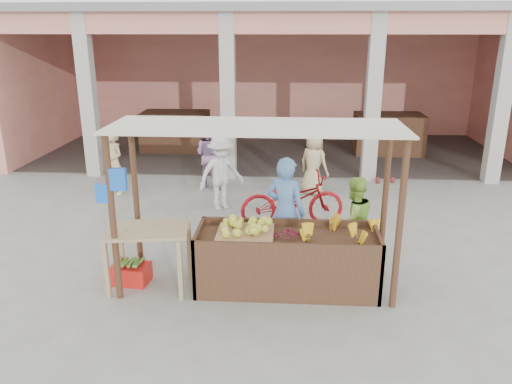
# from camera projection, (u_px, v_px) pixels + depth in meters

# --- Properties ---
(ground) EXTENTS (60.00, 60.00, 0.00)m
(ground) POSITION_uv_depth(u_px,v_px,m) (252.00, 286.00, 7.38)
(ground) COLOR slate
(ground) RESTS_ON ground
(market_building) EXTENTS (14.40, 6.40, 4.20)m
(market_building) POSITION_uv_depth(u_px,v_px,m) (275.00, 61.00, 15.00)
(market_building) COLOR #EC937B
(market_building) RESTS_ON ground
(fruit_stall) EXTENTS (2.60, 0.95, 0.80)m
(fruit_stall) POSITION_uv_depth(u_px,v_px,m) (287.00, 262.00, 7.23)
(fruit_stall) COLOR #523420
(fruit_stall) RESTS_ON ground
(stall_awning) EXTENTS (4.09, 1.35, 2.39)m
(stall_awning) POSITION_uv_depth(u_px,v_px,m) (251.00, 155.00, 6.82)
(stall_awning) COLOR #523420
(stall_awning) RESTS_ON ground
(banana_heap) EXTENTS (1.15, 0.62, 0.21)m
(banana_heap) POSITION_uv_depth(u_px,v_px,m) (341.00, 230.00, 7.07)
(banana_heap) COLOR yellow
(banana_heap) RESTS_ON fruit_stall
(melon_tray) EXTENTS (0.81, 0.70, 0.21)m
(melon_tray) POSITION_uv_depth(u_px,v_px,m) (245.00, 229.00, 7.12)
(melon_tray) COLOR tan
(melon_tray) RESTS_ON fruit_stall
(berry_heap) EXTENTS (0.40, 0.33, 0.13)m
(berry_heap) POSITION_uv_depth(u_px,v_px,m) (288.00, 233.00, 7.06)
(berry_heap) COLOR maroon
(berry_heap) RESTS_ON fruit_stall
(side_table) EXTENTS (1.24, 0.93, 0.92)m
(side_table) POSITION_uv_depth(u_px,v_px,m) (148.00, 238.00, 7.12)
(side_table) COLOR tan
(side_table) RESTS_ON ground
(papaya_pile) EXTENTS (0.77, 0.44, 0.22)m
(papaya_pile) POSITION_uv_depth(u_px,v_px,m) (147.00, 221.00, 7.04)
(papaya_pile) COLOR #4F8D2E
(papaya_pile) RESTS_ON side_table
(red_crate) EXTENTS (0.58, 0.44, 0.28)m
(red_crate) POSITION_uv_depth(u_px,v_px,m) (131.00, 274.00, 7.45)
(red_crate) COLOR red
(red_crate) RESTS_ON ground
(plantain_bundle) EXTENTS (0.40, 0.28, 0.08)m
(plantain_bundle) POSITION_uv_depth(u_px,v_px,m) (130.00, 263.00, 7.39)
(plantain_bundle) COLOR #558630
(plantain_bundle) RESTS_ON red_crate
(produce_sacks) EXTENTS (0.83, 0.52, 0.63)m
(produce_sacks) POSITION_uv_depth(u_px,v_px,m) (386.00, 171.00, 12.17)
(produce_sacks) COLOR maroon
(produce_sacks) RESTS_ON ground
(vendor_blue) EXTENTS (0.86, 0.77, 1.89)m
(vendor_blue) POSITION_uv_depth(u_px,v_px,m) (286.00, 208.00, 7.80)
(vendor_blue) COLOR #5A8BCC
(vendor_blue) RESTS_ON ground
(vendor_green) EXTENTS (0.86, 0.72, 1.54)m
(vendor_green) POSITION_uv_depth(u_px,v_px,m) (353.00, 219.00, 7.84)
(vendor_green) COLOR #9ED64A
(vendor_green) RESTS_ON ground
(motorcycle) EXTENTS (1.12, 2.18, 1.09)m
(motorcycle) POSITION_uv_depth(u_px,v_px,m) (292.00, 199.00, 9.47)
(motorcycle) COLOR maroon
(motorcycle) RESTS_ON ground
(shopper_a) EXTENTS (1.20, 1.07, 1.68)m
(shopper_a) POSITION_uv_depth(u_px,v_px,m) (221.00, 170.00, 10.29)
(shopper_a) COLOR silver
(shopper_a) RESTS_ON ground
(shopper_c) EXTENTS (0.92, 0.86, 1.61)m
(shopper_c) POSITION_uv_depth(u_px,v_px,m) (314.00, 160.00, 11.25)
(shopper_c) COLOR tan
(shopper_c) RESTS_ON ground
(shopper_e) EXTENTS (0.71, 0.69, 1.53)m
(shopper_e) POSITION_uv_depth(u_px,v_px,m) (114.00, 161.00, 11.30)
(shopper_e) COLOR tan
(shopper_e) RESTS_ON ground
(shopper_f) EXTENTS (0.96, 0.81, 1.71)m
(shopper_f) POSITION_uv_depth(u_px,v_px,m) (210.00, 152.00, 11.74)
(shopper_f) COLOR #9E78A5
(shopper_f) RESTS_ON ground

